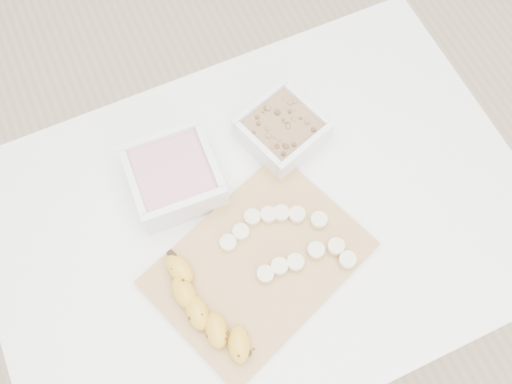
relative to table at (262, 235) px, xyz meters
name	(u,v)px	position (x,y,z in m)	size (l,w,h in m)	color
ground	(260,303)	(0.00, 0.00, -0.65)	(3.50, 3.50, 0.00)	#C6AD89
table	(262,235)	(0.00, 0.00, 0.00)	(1.00, 0.70, 0.75)	white
bowl_yogurt	(174,176)	(-0.12, 0.13, 0.13)	(0.17, 0.17, 0.07)	white
bowl_granola	(282,130)	(0.10, 0.14, 0.13)	(0.17, 0.17, 0.06)	white
cutting_board	(259,263)	(-0.04, -0.08, 0.10)	(0.36, 0.26, 0.01)	tan
banana	(207,311)	(-0.16, -0.12, 0.13)	(0.06, 0.21, 0.04)	gold
banana_slices	(287,239)	(0.02, -0.06, 0.12)	(0.21, 0.17, 0.02)	beige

